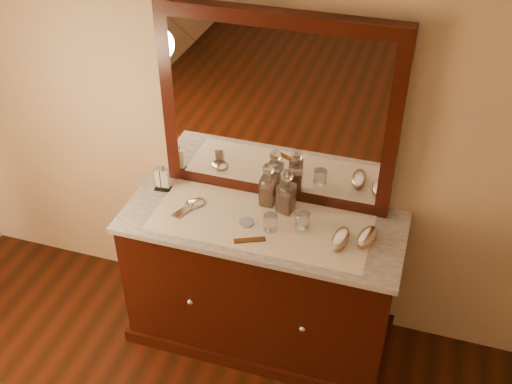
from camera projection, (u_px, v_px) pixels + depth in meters
The scene contains 18 objects.
dresser_cabinet at pixel (261, 283), 3.36m from camera, with size 1.40×0.55×0.82m, color black.
dresser_plinth at pixel (261, 328), 3.58m from camera, with size 1.46×0.59×0.08m, color black.
knob_left at pixel (190, 302), 3.19m from camera, with size 0.04×0.04×0.04m, color silver.
knob_right at pixel (302, 329), 3.05m from camera, with size 0.04×0.04×0.04m, color silver.
marble_top at pixel (262, 223), 3.11m from camera, with size 1.44×0.59×0.03m, color silver.
mirror_frame at pixel (277, 111), 2.99m from camera, with size 1.20×0.08×1.00m, color black.
mirror_glass at pixel (275, 114), 2.97m from camera, with size 1.06×0.01×0.86m, color white.
lace_runner at pixel (261, 223), 3.09m from camera, with size 1.10×0.45×0.00m, color white.
pin_dish at pixel (247, 222), 3.07m from camera, with size 0.08×0.08×0.01m, color silver.
comb at pixel (250, 240), 2.97m from camera, with size 0.15×0.03×0.01m, color brown.
napkin_rack at pixel (162, 181), 3.29m from camera, with size 0.09×0.06×0.13m.
decanter_left at pixel (268, 189), 3.15m from camera, with size 0.08×0.08×0.25m.
decanter_right at pixel (286, 196), 3.10m from camera, with size 0.09×0.09×0.25m.
brush_near at pixel (340, 239), 2.94m from camera, with size 0.09×0.18×0.05m.
brush_far at pixel (367, 237), 2.96m from camera, with size 0.11×0.18×0.05m.
hand_mirror_outer at pixel (190, 205), 3.19m from camera, with size 0.12×0.19×0.02m.
hand_mirror_inner at pixel (194, 205), 3.19m from camera, with size 0.12×0.21×0.02m.
tumblers at pixel (287, 221), 3.03m from camera, with size 0.22×0.14×0.08m.
Camera 1 is at (0.70, -0.35, 2.81)m, focal length 43.07 mm.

